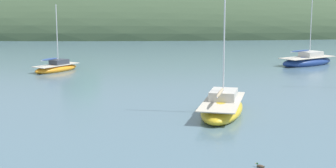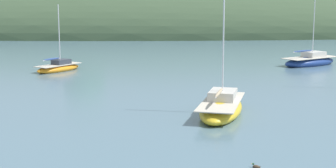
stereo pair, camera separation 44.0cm
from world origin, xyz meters
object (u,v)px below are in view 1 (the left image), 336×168
Objects in this scene: duck_straggler at (260,166)px; sailboat_navy_dinghy at (307,61)px; sailboat_blue_center at (222,107)px; sailboat_red_portside at (57,68)px.

sailboat_navy_dinghy is at bearing 68.48° from duck_straggler.
sailboat_blue_center is 27.40m from sailboat_navy_dinghy.
sailboat_red_portside is 33.56m from duck_straggler.
sailboat_red_portside reaches higher than duck_straggler.
sailboat_red_portside is at bearing 124.63° from sailboat_blue_center.
sailboat_blue_center is 22.61× the size of duck_straggler.
sailboat_navy_dinghy is at bearing 60.52° from sailboat_blue_center.
sailboat_red_portside is at bearing -172.53° from sailboat_navy_dinghy.
sailboat_navy_dinghy is 1.61× the size of sailboat_red_portside.
sailboat_navy_dinghy is 27.70m from sailboat_red_portside.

